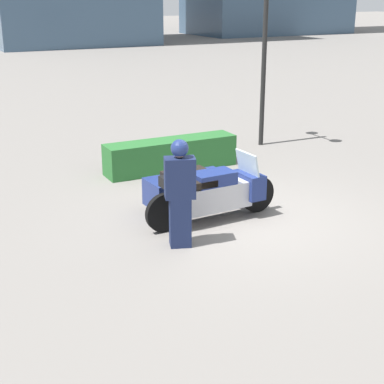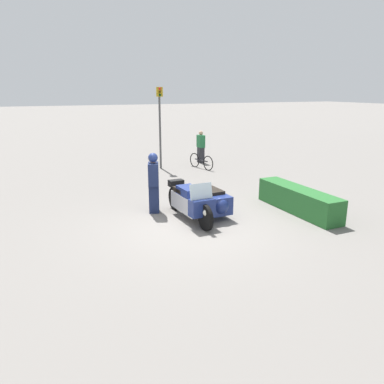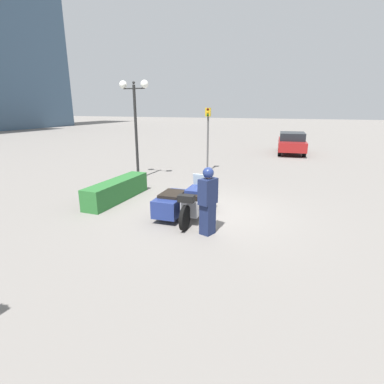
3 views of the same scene
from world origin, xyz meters
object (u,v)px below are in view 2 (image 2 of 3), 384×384
object	(u,v)px
hedge_bush_curbside	(298,200)
traffic_light_far	(160,116)
officer_rider	(154,181)
pedestrian_bystander	(201,147)
bicycle_parked	(201,161)
police_motorcycle	(201,201)

from	to	relation	value
hedge_bush_curbside	traffic_light_far	size ratio (longest dim) A/B	0.86
officer_rider	hedge_bush_curbside	size ratio (longest dim) A/B	0.57
pedestrian_bystander	bicycle_parked	xyz separation A→B (m)	(1.29, -0.59, -0.45)
police_motorcycle	bicycle_parked	xyz separation A→B (m)	(-6.06, 2.88, -0.16)
officer_rider	pedestrian_bystander	world-z (taller)	officer_rider
police_motorcycle	pedestrian_bystander	xyz separation A→B (m)	(-7.35, 3.47, 0.30)
officer_rider	bicycle_parked	bearing A→B (deg)	-108.04
officer_rider	hedge_bush_curbside	bearing A→B (deg)	176.28
police_motorcycle	officer_rider	bearing A→B (deg)	-135.81
hedge_bush_curbside	pedestrian_bystander	distance (m)	8.06
hedge_bush_curbside	bicycle_parked	xyz separation A→B (m)	(-6.74, 0.08, -0.04)
hedge_bush_curbside	bicycle_parked	distance (m)	6.74
officer_rider	bicycle_parked	distance (m)	6.45
police_motorcycle	officer_rider	world-z (taller)	officer_rider
police_motorcycle	traffic_light_far	distance (m)	7.15
traffic_light_far	pedestrian_bystander	world-z (taller)	traffic_light_far
police_motorcycle	officer_rider	xyz separation A→B (m)	(-0.98, -1.04, 0.44)
police_motorcycle	pedestrian_bystander	distance (m)	8.13
police_motorcycle	pedestrian_bystander	size ratio (longest dim) A/B	1.68
police_motorcycle	bicycle_parked	size ratio (longest dim) A/B	1.64
pedestrian_bystander	bicycle_parked	bearing A→B (deg)	65.20
hedge_bush_curbside	traffic_light_far	distance (m)	7.88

